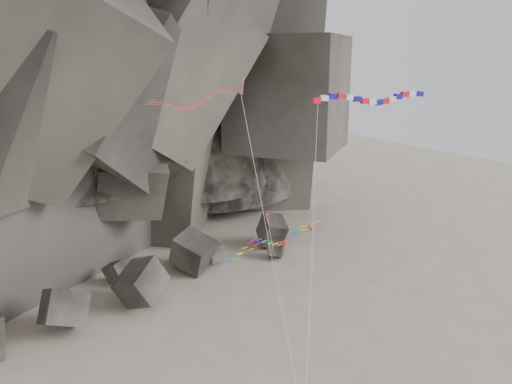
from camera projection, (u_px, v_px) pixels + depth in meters
headland at (11, 12)px, 89.12m from camera, size 110.00×70.00×84.00m
boulder_field at (74, 302)px, 69.55m from camera, size 73.02×15.27×8.43m
delta_kite at (192, 99)px, 38.76m from camera, size 11.21×6.94×33.04m
banner_kite at (370, 100)px, 46.19m from camera, size 14.82×5.11×31.20m
parafoil_kite at (267, 242)px, 44.62m from camera, size 12.60×4.54×19.08m
pennant_kite at (277, 272)px, 48.85m from camera, size 2.28×8.02×19.45m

